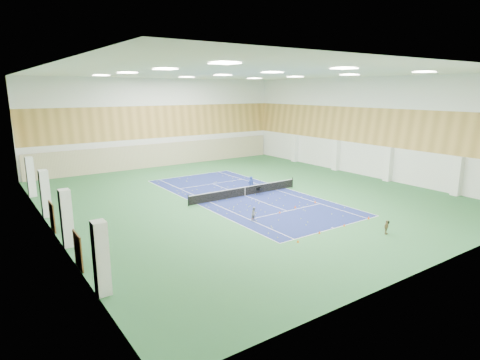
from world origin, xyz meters
The scene contains 22 objects.
ground centered at (0.00, 0.00, 0.00)m, with size 40.00×40.00×0.00m, color #2B6537.
room_shell centered at (0.00, 0.00, 6.00)m, with size 36.00×40.00×12.00m, color white, non-canonical shape.
wood_cladding centered at (0.00, 0.00, 8.00)m, with size 36.00×40.00×8.00m, color tan, non-canonical shape.
ceiling_light_grid centered at (0.00, 0.00, 11.92)m, with size 21.40×25.40×0.06m, color white, non-canonical shape.
court_surface centered at (0.00, 0.00, 0.01)m, with size 10.97×23.77×0.01m, color navy.
tennis_balls_scatter centered at (0.00, 0.00, 0.05)m, with size 10.57×22.77×0.07m, color #C0DB25, non-canonical shape.
tennis_net centered at (0.00, 0.00, 0.55)m, with size 12.80×0.10×1.10m, color black, non-canonical shape.
back_curtain centered at (0.00, 19.75, 1.60)m, with size 35.40×0.16×3.20m, color #C6B793.
door_left_a centered at (-17.92, -8.00, 1.10)m, with size 0.08×1.80×2.20m, color #593319.
door_left_b centered at (-17.92, 0.00, 1.10)m, with size 0.08×1.80×2.20m, color #593319.
coach centered at (1.17, 0.60, 0.88)m, with size 0.64×0.42×1.76m, color navy.
child_court centered at (-3.96, -6.86, 0.58)m, with size 0.57×0.44×1.16m, color gray.
child_apron centered at (2.22, -14.93, 0.54)m, with size 0.63×0.26×1.07m, color #9D7F59.
ball_cart centered at (1.36, -0.60, 0.41)m, with size 0.47×0.47×0.82m, color black, non-canonical shape.
cone_svc_a centered at (-3.80, -6.39, 0.10)m, with size 0.17×0.17×0.19m, color #FF520D.
cone_svc_b centered at (-0.91, -6.50, 0.11)m, with size 0.19×0.19×0.21m, color #F6530C.
cone_svc_c centered at (1.26, -6.09, 0.11)m, with size 0.20×0.20×0.22m, color #DD480B.
cone_svc_d centered at (3.96, -5.91, 0.12)m, with size 0.22×0.22×0.24m, color #F7530D.
cone_base_a centered at (-4.28, -12.43, 0.10)m, with size 0.18×0.18×0.20m, color orange.
cone_base_b centered at (-1.74, -12.02, 0.10)m, with size 0.19×0.19×0.21m, color #DC490B.
cone_base_c centered at (1.04, -11.98, 0.10)m, with size 0.18×0.18×0.20m, color #F1560C.
cone_base_d centered at (4.12, -11.91, 0.12)m, with size 0.21×0.21×0.23m, color #FF500D.
Camera 1 is at (-22.72, -31.85, 10.46)m, focal length 30.00 mm.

